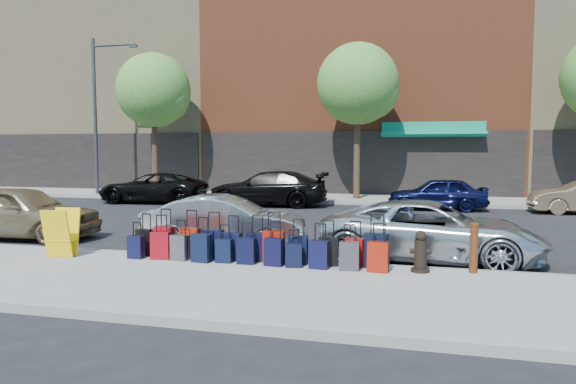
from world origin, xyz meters
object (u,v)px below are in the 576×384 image
(suitcase_front_5, at_px, (257,247))
(display_rack, at_px, (62,233))
(tree_left, at_px, (156,92))
(car_far_1, at_px, (267,189))
(bollard, at_px, (474,247))
(car_far_2, at_px, (437,194))
(car_near_1, at_px, (225,222))
(tree_center, at_px, (361,86))
(car_far_0, at_px, (153,188))
(streetlight, at_px, (98,107))
(car_near_2, at_px, (431,231))
(car_near_0, at_px, (19,212))
(fire_hydrant, at_px, (421,253))

(suitcase_front_5, distance_m, display_rack, 4.27)
(display_rack, bearing_deg, tree_left, 103.43)
(tree_left, relative_size, car_far_1, 1.38)
(bollard, distance_m, car_far_2, 11.64)
(suitcase_front_5, xyz_separation_m, car_near_1, (-1.41, 1.89, 0.21))
(car_near_1, bearing_deg, tree_center, -16.47)
(tree_left, xyz_separation_m, car_far_0, (1.24, -2.84, -4.72))
(streetlight, bearing_deg, tree_left, 13.39)
(bollard, height_order, car_near_2, car_near_2)
(car_near_1, relative_size, car_far_1, 0.76)
(streetlight, distance_m, car_near_1, 16.85)
(suitcase_front_5, bearing_deg, bollard, -0.15)
(tree_left, height_order, car_far_2, tree_left)
(streetlight, height_order, display_rack, streetlight)
(bollard, bearing_deg, streetlight, 141.59)
(tree_center, xyz_separation_m, suitcase_front_5, (-0.59, -14.30, -4.96))
(tree_center, bearing_deg, car_far_0, -162.97)
(display_rack, bearing_deg, car_far_2, 48.54)
(car_near_0, distance_m, car_far_0, 9.71)
(tree_center, height_order, display_rack, tree_center)
(tree_left, height_order, streetlight, streetlight)
(streetlight, xyz_separation_m, bollard, (17.10, -13.56, -4.03))
(tree_center, distance_m, car_near_1, 13.44)
(car_near_0, relative_size, car_far_2, 1.12)
(fire_hydrant, height_order, car_far_1, car_far_1)
(bollard, relative_size, car_far_1, 0.18)
(tree_left, distance_m, display_rack, 16.61)
(car_far_1, bearing_deg, car_near_1, 6.62)
(suitcase_front_5, relative_size, bollard, 1.02)
(tree_center, xyz_separation_m, car_far_1, (-3.73, -2.83, -4.65))
(car_near_1, bearing_deg, suitcase_front_5, -150.57)
(tree_left, height_order, bollard, tree_left)
(display_rack, relative_size, car_far_0, 0.21)
(display_rack, height_order, car_far_2, car_far_2)
(car_far_0, bearing_deg, display_rack, 16.81)
(fire_hydrant, height_order, car_near_2, car_near_2)
(bollard, distance_m, car_far_1, 13.61)
(tree_center, bearing_deg, car_far_2, -37.33)
(car_far_0, bearing_deg, car_far_2, 87.50)
(tree_left, xyz_separation_m, bollard, (14.16, -14.26, -4.78))
(car_near_1, xyz_separation_m, car_far_0, (-7.26, 9.57, 0.03))
(tree_left, xyz_separation_m, car_near_2, (13.43, -12.65, -4.75))
(streetlight, bearing_deg, display_rack, -58.67)
(car_far_1, height_order, car_far_2, car_far_1)
(tree_left, height_order, car_near_2, tree_left)
(fire_hydrant, xyz_separation_m, car_near_2, (0.24, 1.77, 0.15))
(car_near_0, xyz_separation_m, car_far_2, (11.48, 9.85, -0.08))
(tree_left, height_order, car_near_0, tree_left)
(car_far_0, bearing_deg, streetlight, -120.53)
(streetlight, distance_m, car_near_0, 13.53)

